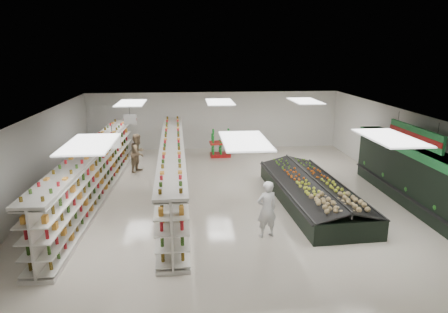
{
  "coord_description": "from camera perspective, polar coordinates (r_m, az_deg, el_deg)",
  "views": [
    {
      "loc": [
        -1.49,
        -14.18,
        5.5
      ],
      "look_at": [
        -0.09,
        0.99,
        1.39
      ],
      "focal_mm": 32.0,
      "sensor_mm": 36.0,
      "label": 1
    }
  ],
  "objects": [
    {
      "name": "produce_wall_case",
      "position": [
        15.6,
        25.95,
        -2.31
      ],
      "size": [
        0.93,
        8.0,
        2.2
      ],
      "color": "black",
      "rests_on": "floor"
    },
    {
      "name": "produce_island",
      "position": [
        15.07,
        12.42,
        -4.84
      ],
      "size": [
        2.71,
        6.73,
        0.99
      ],
      "rotation": [
        0.0,
        0.0,
        0.05
      ],
      "color": "black",
      "rests_on": "floor"
    },
    {
      "name": "gondola_left",
      "position": [
        15.73,
        -18.03,
        -2.58
      ],
      "size": [
        1.28,
        11.6,
        2.01
      ],
      "rotation": [
        0.0,
        0.0,
        -0.04
      ],
      "color": "silver",
      "rests_on": "floor"
    },
    {
      "name": "wall_left",
      "position": [
        15.7,
        -25.63,
        -0.8
      ],
      "size": [
        0.02,
        16.0,
        3.2
      ],
      "primitive_type": "cube",
      "color": "white",
      "rests_on": "floor"
    },
    {
      "name": "shopper_background",
      "position": [
        18.74,
        -12.17,
        0.51
      ],
      "size": [
        0.84,
        1.01,
        1.78
      ],
      "primitive_type": "imported",
      "rotation": [
        0.0,
        0.0,
        1.15
      ],
      "color": "tan",
      "rests_on": "floor"
    },
    {
      "name": "wall_back",
      "position": [
        22.57,
        -1.43,
        5.15
      ],
      "size": [
        14.0,
        0.02,
        3.2
      ],
      "primitive_type": "cube",
      "color": "white",
      "rests_on": "floor"
    },
    {
      "name": "wall_front",
      "position": [
        7.46,
        7.37,
        -16.56
      ],
      "size": [
        14.0,
        0.02,
        3.2
      ],
      "primitive_type": "cube",
      "color": "white",
      "rests_on": "floor"
    },
    {
      "name": "aisle_sign_far",
      "position": [
        16.57,
        -13.28,
        5.15
      ],
      "size": [
        0.52,
        0.06,
        0.75
      ],
      "color": "white",
      "rests_on": "ceiling"
    },
    {
      "name": "gondola_center",
      "position": [
        15.56,
        -7.32,
        -2.05
      ],
      "size": [
        1.21,
        11.85,
        2.05
      ],
      "rotation": [
        0.0,
        0.0,
        0.03
      ],
      "color": "silver",
      "rests_on": "floor"
    },
    {
      "name": "hortifruti_banner",
      "position": [
        15.12,
        25.63,
        2.75
      ],
      "size": [
        0.12,
        3.2,
        0.95
      ],
      "color": "#207B39",
      "rests_on": "ceiling"
    },
    {
      "name": "ceiling",
      "position": [
        14.44,
        0.71,
        5.94
      ],
      "size": [
        14.0,
        16.0,
        0.02
      ],
      "primitive_type": "cube",
      "color": "white",
      "rests_on": "wall_back"
    },
    {
      "name": "floor",
      "position": [
        15.28,
        0.67,
        -5.99
      ],
      "size": [
        16.0,
        16.0,
        0.0
      ],
      "primitive_type": "plane",
      "color": "beige",
      "rests_on": "ground"
    },
    {
      "name": "aisle_sign_near",
      "position": [
        12.7,
        -15.64,
        2.04
      ],
      "size": [
        0.52,
        0.06,
        0.75
      ],
      "color": "white",
      "rests_on": "ceiling"
    },
    {
      "name": "shopper_main",
      "position": [
        12.07,
        6.13,
        -7.49
      ],
      "size": [
        0.74,
        0.59,
        1.77
      ],
      "primitive_type": "imported",
      "rotation": [
        0.0,
        0.0,
        3.43
      ],
      "color": "silver",
      "rests_on": "floor"
    },
    {
      "name": "soda_endcap",
      "position": [
        20.96,
        -0.55,
        1.81
      ],
      "size": [
        1.12,
        0.78,
        1.4
      ],
      "rotation": [
        0.0,
        0.0,
        0.04
      ],
      "color": "#A21212",
      "rests_on": "floor"
    },
    {
      "name": "wall_right",
      "position": [
        16.98,
        24.89,
        0.4
      ],
      "size": [
        0.02,
        16.0,
        3.2
      ],
      "primitive_type": "cube",
      "color": "white",
      "rests_on": "floor"
    }
  ]
}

